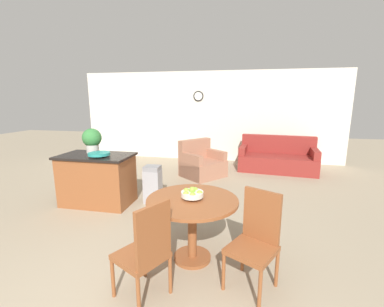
{
  "coord_description": "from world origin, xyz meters",
  "views": [
    {
      "loc": [
        1.1,
        -1.65,
        1.86
      ],
      "look_at": [
        0.25,
        2.56,
        0.95
      ],
      "focal_mm": 24.0,
      "sensor_mm": 36.0,
      "label": 1
    }
  ],
  "objects_px": {
    "dining_chair_near_left": "(146,249)",
    "teal_bowl": "(99,154)",
    "kitchen_island": "(98,179)",
    "couch": "(277,159)",
    "armchair": "(202,164)",
    "potted_plant": "(92,139)",
    "dining_table": "(192,213)",
    "fruit_bowl": "(192,194)",
    "trash_bin": "(153,184)",
    "dining_chair_near_right": "(256,237)"
  },
  "relations": [
    {
      "from": "dining_chair_near_left",
      "to": "trash_bin",
      "type": "xyz_separation_m",
      "value": [
        -0.76,
        2.25,
        -0.18
      ]
    },
    {
      "from": "dining_chair_near_right",
      "to": "dining_chair_near_left",
      "type": "bearing_deg",
      "value": 51.22
    },
    {
      "from": "dining_chair_near_left",
      "to": "teal_bowl",
      "type": "bearing_deg",
      "value": 68.33
    },
    {
      "from": "fruit_bowl",
      "to": "trash_bin",
      "type": "bearing_deg",
      "value": 124.07
    },
    {
      "from": "dining_chair_near_left",
      "to": "dining_chair_near_right",
      "type": "height_order",
      "value": "same"
    },
    {
      "from": "teal_bowl",
      "to": "couch",
      "type": "xyz_separation_m",
      "value": [
        3.31,
        3.14,
        -0.65
      ]
    },
    {
      "from": "teal_bowl",
      "to": "couch",
      "type": "distance_m",
      "value": 4.61
    },
    {
      "from": "couch",
      "to": "potted_plant",
      "type": "bearing_deg",
      "value": -135.56
    },
    {
      "from": "dining_table",
      "to": "dining_chair_near_left",
      "type": "bearing_deg",
      "value": -112.32
    },
    {
      "from": "teal_bowl",
      "to": "armchair",
      "type": "height_order",
      "value": "teal_bowl"
    },
    {
      "from": "trash_bin",
      "to": "couch",
      "type": "xyz_separation_m",
      "value": [
        2.5,
        2.78,
        -0.04
      ]
    },
    {
      "from": "teal_bowl",
      "to": "potted_plant",
      "type": "height_order",
      "value": "potted_plant"
    },
    {
      "from": "dining_chair_near_left",
      "to": "trash_bin",
      "type": "bearing_deg",
      "value": 47.22
    },
    {
      "from": "dining_table",
      "to": "kitchen_island",
      "type": "xyz_separation_m",
      "value": [
        -2.0,
        1.3,
        -0.13
      ]
    },
    {
      "from": "fruit_bowl",
      "to": "kitchen_island",
      "type": "distance_m",
      "value": 2.41
    },
    {
      "from": "teal_bowl",
      "to": "armchair",
      "type": "xyz_separation_m",
      "value": [
        1.42,
        2.18,
        -0.65
      ]
    },
    {
      "from": "fruit_bowl",
      "to": "teal_bowl",
      "type": "bearing_deg",
      "value": 147.41
    },
    {
      "from": "kitchen_island",
      "to": "armchair",
      "type": "distance_m",
      "value": 2.6
    },
    {
      "from": "dining_chair_near_right",
      "to": "couch",
      "type": "bearing_deg",
      "value": -70.69
    },
    {
      "from": "dining_table",
      "to": "trash_bin",
      "type": "height_order",
      "value": "dining_table"
    },
    {
      "from": "armchair",
      "to": "dining_chair_near_left",
      "type": "bearing_deg",
      "value": -138.13
    },
    {
      "from": "dining_chair_near_right",
      "to": "kitchen_island",
      "type": "height_order",
      "value": "dining_chair_near_right"
    },
    {
      "from": "dining_table",
      "to": "trash_bin",
      "type": "distance_m",
      "value": 1.88
    },
    {
      "from": "kitchen_island",
      "to": "potted_plant",
      "type": "xyz_separation_m",
      "value": [
        -0.15,
        0.17,
        0.69
      ]
    },
    {
      "from": "armchair",
      "to": "kitchen_island",
      "type": "bearing_deg",
      "value": -177.28
    },
    {
      "from": "dining_table",
      "to": "teal_bowl",
      "type": "distance_m",
      "value": 2.24
    },
    {
      "from": "dining_chair_near_left",
      "to": "kitchen_island",
      "type": "relative_size",
      "value": 0.78
    },
    {
      "from": "potted_plant",
      "to": "armchair",
      "type": "relative_size",
      "value": 0.36
    },
    {
      "from": "dining_table",
      "to": "kitchen_island",
      "type": "bearing_deg",
      "value": 146.97
    },
    {
      "from": "fruit_bowl",
      "to": "potted_plant",
      "type": "relative_size",
      "value": 0.57
    },
    {
      "from": "potted_plant",
      "to": "fruit_bowl",
      "type": "bearing_deg",
      "value": -34.3
    },
    {
      "from": "fruit_bowl",
      "to": "teal_bowl",
      "type": "relative_size",
      "value": 0.69
    },
    {
      "from": "dining_chair_near_right",
      "to": "couch",
      "type": "height_order",
      "value": "dining_chair_near_right"
    },
    {
      "from": "dining_table",
      "to": "fruit_bowl",
      "type": "relative_size",
      "value": 4.13
    },
    {
      "from": "kitchen_island",
      "to": "trash_bin",
      "type": "bearing_deg",
      "value": 14.49
    },
    {
      "from": "fruit_bowl",
      "to": "trash_bin",
      "type": "relative_size",
      "value": 0.37
    },
    {
      "from": "dining_table",
      "to": "kitchen_island",
      "type": "distance_m",
      "value": 2.39
    },
    {
      "from": "dining_chair_near_left",
      "to": "potted_plant",
      "type": "distance_m",
      "value": 2.93
    },
    {
      "from": "dining_chair_near_left",
      "to": "dining_table",
      "type": "bearing_deg",
      "value": 6.22
    },
    {
      "from": "dining_chair_near_left",
      "to": "fruit_bowl",
      "type": "distance_m",
      "value": 0.81
    },
    {
      "from": "potted_plant",
      "to": "trash_bin",
      "type": "xyz_separation_m",
      "value": [
        1.11,
        0.08,
        -0.81
      ]
    },
    {
      "from": "teal_bowl",
      "to": "potted_plant",
      "type": "relative_size",
      "value": 0.82
    },
    {
      "from": "dining_chair_near_left",
      "to": "couch",
      "type": "relative_size",
      "value": 0.48
    },
    {
      "from": "dining_table",
      "to": "dining_chair_near_right",
      "type": "relative_size",
      "value": 1.07
    },
    {
      "from": "armchair",
      "to": "teal_bowl",
      "type": "bearing_deg",
      "value": -173.33
    },
    {
      "from": "fruit_bowl",
      "to": "potted_plant",
      "type": "distance_m",
      "value": 2.63
    },
    {
      "from": "dining_table",
      "to": "kitchen_island",
      "type": "height_order",
      "value": "kitchen_island"
    },
    {
      "from": "potted_plant",
      "to": "armchair",
      "type": "height_order",
      "value": "potted_plant"
    },
    {
      "from": "kitchen_island",
      "to": "couch",
      "type": "distance_m",
      "value": 4.59
    },
    {
      "from": "fruit_bowl",
      "to": "armchair",
      "type": "height_order",
      "value": "fruit_bowl"
    }
  ]
}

